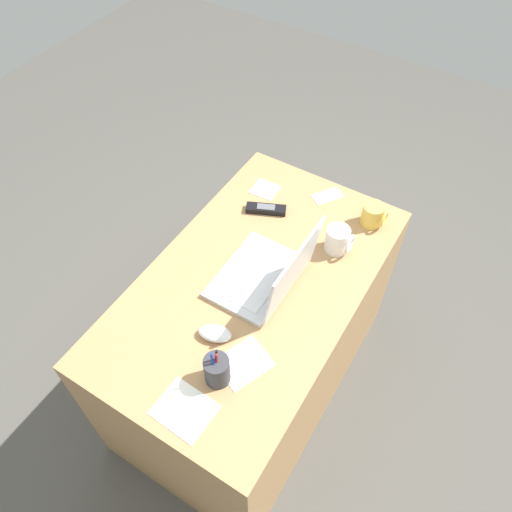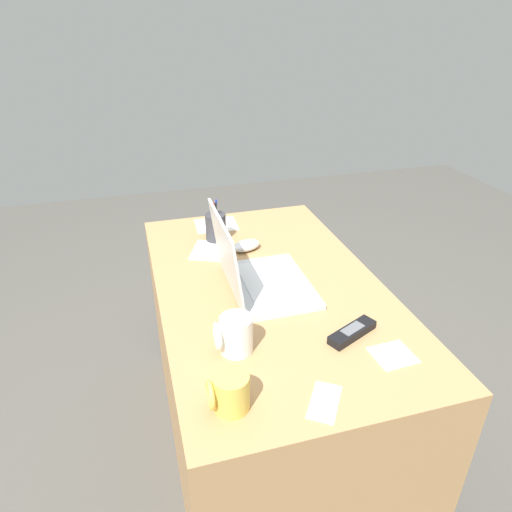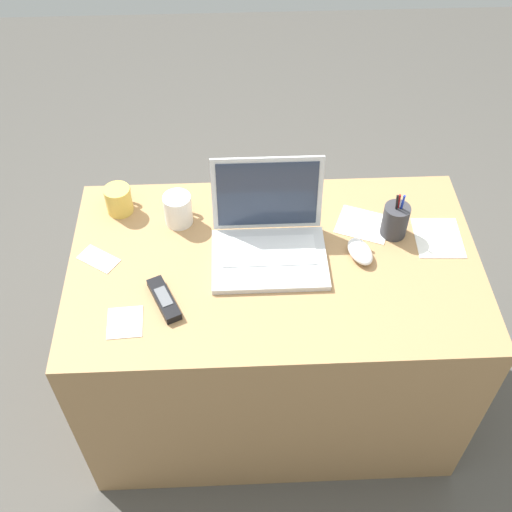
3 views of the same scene
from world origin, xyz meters
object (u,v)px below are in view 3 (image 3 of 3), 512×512
Objects in this scene: pen_holder at (395,220)px; coffee_mug_white at (178,209)px; laptop at (269,236)px; cordless_phone at (164,299)px; coffee_mug_tall at (119,199)px; computer_mouse at (360,252)px.

coffee_mug_white is at bearing 172.74° from pen_holder.
laptop is 0.36m from cordless_phone.
pen_holder is (0.68, 0.24, 0.04)m from cordless_phone.
coffee_mug_tall is 0.58× the size of pen_holder.
pen_holder reaches higher than coffee_mug_white.
laptop reaches higher than coffee_mug_tall.
pen_holder is (0.65, -0.08, 0.00)m from coffee_mug_white.
coffee_mug_white is 0.63× the size of pen_holder.
laptop is at bearing -26.09° from coffee_mug_white.
cordless_phone is (-0.30, -0.19, -0.04)m from laptop.
coffee_mug_tall reaches higher than computer_mouse.
laptop is 3.29× the size of coffee_mug_white.
laptop is at bearing 32.23° from cordless_phone.
coffee_mug_white is (-0.27, 0.13, -0.00)m from laptop.
cordless_phone is at bearing -160.79° from pen_holder.
cordless_phone is at bearing -95.26° from coffee_mug_white.
coffee_mug_white is at bearing 153.91° from laptop.
cordless_phone is at bearing 176.94° from computer_mouse.
laptop is at bearing -172.71° from pen_holder.
laptop is 3.59× the size of coffee_mug_tall.
coffee_mug_white is 1.09× the size of coffee_mug_tall.
coffee_mug_tall is 0.85m from pen_holder.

